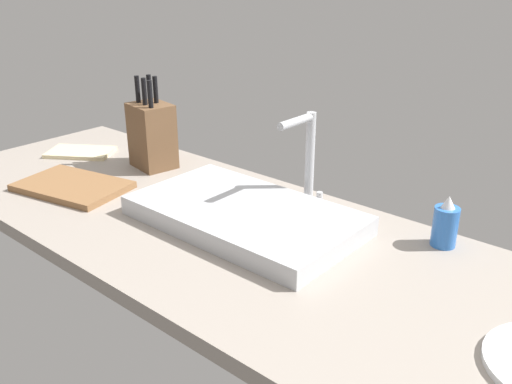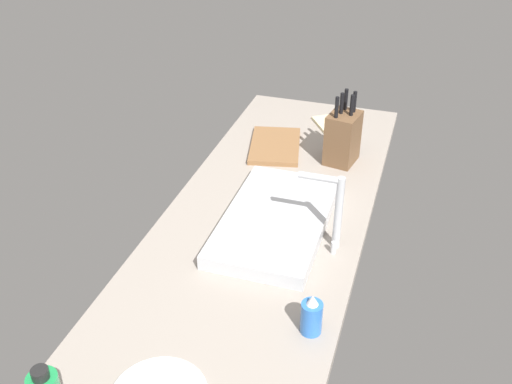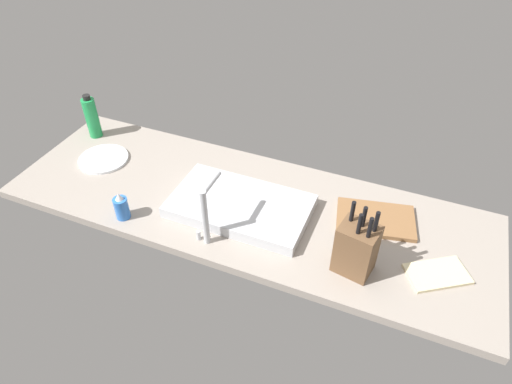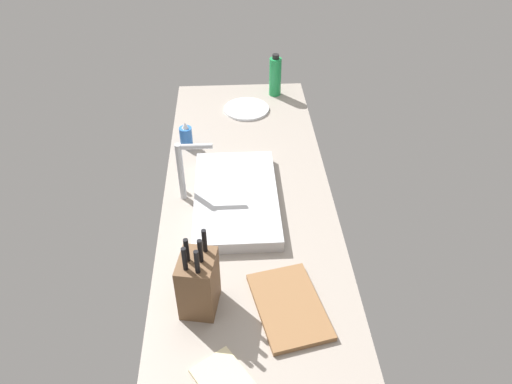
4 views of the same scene
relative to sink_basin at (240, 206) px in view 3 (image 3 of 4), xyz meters
The scene contains 9 objects.
countertop_slab 6.19cm from the sink_basin, 93.02° to the right, with size 196.01×65.06×3.50cm, color gray.
sink_basin is the anchor object (origin of this frame).
faucet 22.45cm from the sink_basin, 77.29° to the left, with size 5.50×13.54×24.17cm.
knife_block 50.15cm from the sink_basin, 166.06° to the left, with size 14.27×12.43×27.30cm.
cutting_board 52.84cm from the sink_basin, 163.87° to the right, with size 29.44×18.92×1.80cm, color brown.
soap_bottle 45.26cm from the sink_basin, 27.30° to the left, with size 5.50×5.50×11.86cm.
water_bottle 89.23cm from the sink_basin, 14.45° to the right, with size 6.11×6.11×21.65cm.
dinner_plate 70.77cm from the sink_basin, ahead, with size 22.03×22.03×1.20cm, color white.
dish_towel 75.66cm from the sink_basin, behind, with size 20.42×12.18×1.20cm, color beige.
Camera 3 is at (-56.47, 124.00, 125.78)cm, focal length 31.90 mm.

